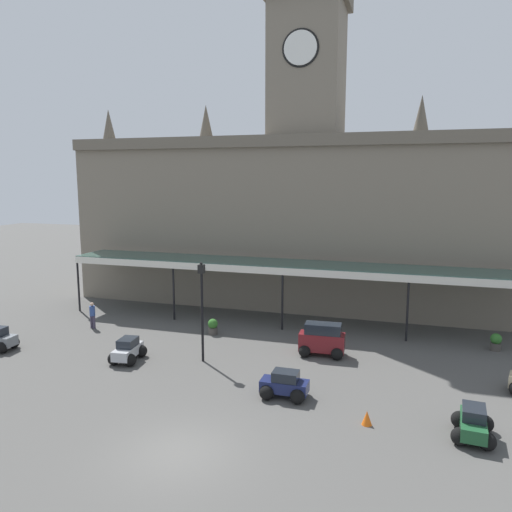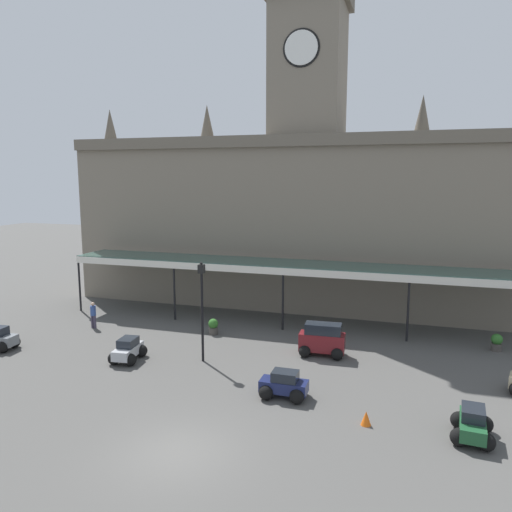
% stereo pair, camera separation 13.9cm
% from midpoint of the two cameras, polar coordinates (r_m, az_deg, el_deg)
% --- Properties ---
extents(ground_plane, '(140.00, 140.00, 0.00)m').
position_cam_midpoint_polar(ground_plane, '(18.64, -8.95, -21.47)').
color(ground_plane, '#4D4C49').
extents(station_building, '(34.51, 6.47, 22.17)m').
position_cam_midpoint_polar(station_building, '(36.61, 5.92, 5.34)').
color(station_building, slate).
rests_on(station_building, ground).
extents(entrance_canopy, '(29.92, 3.26, 4.01)m').
position_cam_midpoint_polar(entrance_canopy, '(31.70, 3.83, -1.08)').
color(entrance_canopy, '#38564C').
rests_on(entrance_canopy, ground).
extents(car_silver_sedan, '(1.66, 2.13, 1.19)m').
position_cam_midpoint_polar(car_silver_sedan, '(27.01, -14.36, -10.55)').
color(car_silver_sedan, '#B2B5BA').
rests_on(car_silver_sedan, ground).
extents(car_maroon_van, '(2.45, 1.68, 1.77)m').
position_cam_midpoint_polar(car_maroon_van, '(27.01, 7.77, -9.66)').
color(car_maroon_van, maroon).
rests_on(car_maroon_van, ground).
extents(car_navy_sedan, '(2.05, 1.52, 1.19)m').
position_cam_midpoint_polar(car_navy_sedan, '(22.16, 3.43, -14.73)').
color(car_navy_sedan, '#19214C').
rests_on(car_navy_sedan, ground).
extents(car_green_sedan, '(1.62, 2.11, 1.19)m').
position_cam_midpoint_polar(car_green_sedan, '(20.62, 23.81, -17.43)').
color(car_green_sedan, '#1E512D').
rests_on(car_green_sedan, ground).
extents(pedestrian_near_entrance, '(0.38, 0.34, 1.67)m').
position_cam_midpoint_polar(pedestrian_near_entrance, '(33.04, -18.10, -6.36)').
color(pedestrian_near_entrance, '#3F384C').
rests_on(pedestrian_near_entrance, ground).
extents(victorian_lamppost, '(0.30, 0.30, 5.22)m').
position_cam_midpoint_polar(victorian_lamppost, '(25.46, -6.07, -5.13)').
color(victorian_lamppost, black).
rests_on(victorian_lamppost, ground).
extents(traffic_cone, '(0.40, 0.40, 0.56)m').
position_cam_midpoint_polar(traffic_cone, '(20.48, 12.74, -17.73)').
color(traffic_cone, orange).
rests_on(traffic_cone, ground).
extents(planter_near_kerb, '(0.60, 0.60, 0.96)m').
position_cam_midpoint_polar(planter_near_kerb, '(30.60, 26.06, -8.90)').
color(planter_near_kerb, '#47423D').
rests_on(planter_near_kerb, ground).
extents(planter_forecourt_centre, '(0.60, 0.60, 0.96)m').
position_cam_midpoint_polar(planter_forecourt_centre, '(30.46, -4.81, -8.06)').
color(planter_forecourt_centre, '#47423D').
rests_on(planter_forecourt_centre, ground).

